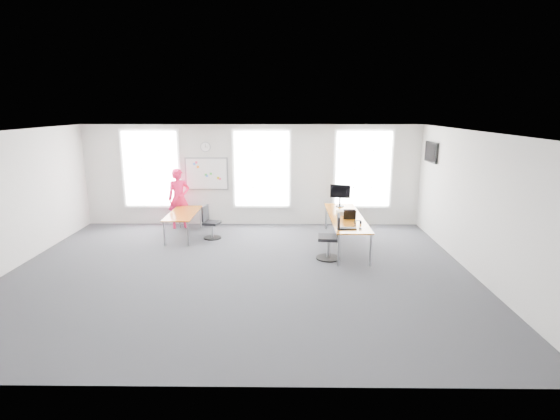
{
  "coord_description": "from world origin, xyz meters",
  "views": [
    {
      "loc": [
        0.99,
        -8.9,
        3.48
      ],
      "look_at": [
        0.87,
        1.2,
        1.1
      ],
      "focal_mm": 28.0,
      "sensor_mm": 36.0,
      "label": 1
    }
  ],
  "objects_px": {
    "desk_left": "(183,215)",
    "headphones": "(358,222)",
    "chair_left": "(210,224)",
    "monitor": "(340,193)",
    "chair_right": "(331,240)",
    "keyboard": "(347,229)",
    "desk_right": "(346,218)",
    "person": "(179,199)"
  },
  "relations": [
    {
      "from": "headphones",
      "to": "desk_right",
      "type": "bearing_deg",
      "value": 100.03
    },
    {
      "from": "keyboard",
      "to": "desk_left",
      "type": "bearing_deg",
      "value": 149.42
    },
    {
      "from": "keyboard",
      "to": "chair_left",
      "type": "bearing_deg",
      "value": 147.05
    },
    {
      "from": "keyboard",
      "to": "headphones",
      "type": "xyz_separation_m",
      "value": [
        0.32,
        0.44,
        0.03
      ]
    },
    {
      "from": "person",
      "to": "headphones",
      "type": "relative_size",
      "value": 10.54
    },
    {
      "from": "desk_left",
      "to": "chair_left",
      "type": "distance_m",
      "value": 0.82
    },
    {
      "from": "desk_right",
      "to": "headphones",
      "type": "distance_m",
      "value": 0.77
    },
    {
      "from": "chair_left",
      "to": "keyboard",
      "type": "bearing_deg",
      "value": -102.32
    },
    {
      "from": "chair_right",
      "to": "keyboard",
      "type": "relative_size",
      "value": 2.44
    },
    {
      "from": "chair_right",
      "to": "person",
      "type": "bearing_deg",
      "value": -117.81
    },
    {
      "from": "desk_right",
      "to": "desk_left",
      "type": "height_order",
      "value": "desk_right"
    },
    {
      "from": "desk_left",
      "to": "keyboard",
      "type": "distance_m",
      "value": 4.64
    },
    {
      "from": "chair_left",
      "to": "keyboard",
      "type": "distance_m",
      "value": 3.89
    },
    {
      "from": "desk_right",
      "to": "monitor",
      "type": "height_order",
      "value": "monitor"
    },
    {
      "from": "desk_left",
      "to": "monitor",
      "type": "height_order",
      "value": "monitor"
    },
    {
      "from": "desk_left",
      "to": "person",
      "type": "bearing_deg",
      "value": 109.18
    },
    {
      "from": "keyboard",
      "to": "monitor",
      "type": "xyz_separation_m",
      "value": [
        0.12,
        2.33,
        0.37
      ]
    },
    {
      "from": "desk_left",
      "to": "person",
      "type": "xyz_separation_m",
      "value": [
        -0.31,
        0.89,
        0.27
      ]
    },
    {
      "from": "chair_right",
      "to": "monitor",
      "type": "height_order",
      "value": "monitor"
    },
    {
      "from": "desk_left",
      "to": "monitor",
      "type": "relative_size",
      "value": 2.92
    },
    {
      "from": "desk_right",
      "to": "chair_right",
      "type": "bearing_deg",
      "value": -114.17
    },
    {
      "from": "chair_right",
      "to": "person",
      "type": "distance_m",
      "value": 5.01
    },
    {
      "from": "chair_right",
      "to": "headphones",
      "type": "distance_m",
      "value": 0.8
    },
    {
      "from": "chair_left",
      "to": "monitor",
      "type": "relative_size",
      "value": 1.43
    },
    {
      "from": "chair_left",
      "to": "headphones",
      "type": "relative_size",
      "value": 5.37
    },
    {
      "from": "desk_right",
      "to": "person",
      "type": "bearing_deg",
      "value": 160.59
    },
    {
      "from": "chair_right",
      "to": "person",
      "type": "relative_size",
      "value": 0.61
    },
    {
      "from": "chair_left",
      "to": "headphones",
      "type": "bearing_deg",
      "value": -94.53
    },
    {
      "from": "keyboard",
      "to": "monitor",
      "type": "bearing_deg",
      "value": 81.14
    },
    {
      "from": "desk_right",
      "to": "chair_left",
      "type": "relative_size",
      "value": 3.5
    },
    {
      "from": "chair_left",
      "to": "monitor",
      "type": "distance_m",
      "value": 3.69
    },
    {
      "from": "keyboard",
      "to": "headphones",
      "type": "relative_size",
      "value": 2.62
    },
    {
      "from": "keyboard",
      "to": "chair_right",
      "type": "bearing_deg",
      "value": 152.93
    },
    {
      "from": "desk_left",
      "to": "keyboard",
      "type": "height_order",
      "value": "keyboard"
    },
    {
      "from": "chair_left",
      "to": "keyboard",
      "type": "relative_size",
      "value": 2.05
    },
    {
      "from": "chair_left",
      "to": "desk_left",
      "type": "bearing_deg",
      "value": 91.74
    },
    {
      "from": "desk_left",
      "to": "chair_right",
      "type": "relative_size",
      "value": 1.72
    },
    {
      "from": "desk_left",
      "to": "headphones",
      "type": "xyz_separation_m",
      "value": [
        4.54,
        -1.5,
        0.2
      ]
    },
    {
      "from": "desk_right",
      "to": "chair_right",
      "type": "height_order",
      "value": "chair_right"
    },
    {
      "from": "chair_right",
      "to": "person",
      "type": "height_order",
      "value": "person"
    },
    {
      "from": "chair_right",
      "to": "chair_left",
      "type": "relative_size",
      "value": 1.19
    },
    {
      "from": "chair_left",
      "to": "desk_right",
      "type": "bearing_deg",
      "value": -84.28
    }
  ]
}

